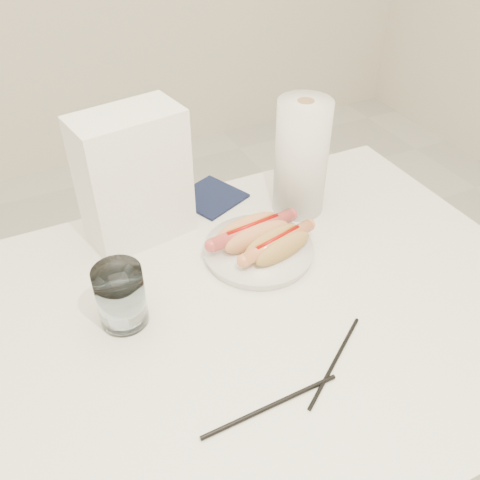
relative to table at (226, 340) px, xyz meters
name	(u,v)px	position (x,y,z in m)	size (l,w,h in m)	color
table	(226,340)	(0.00, 0.00, 0.00)	(1.20, 0.80, 0.75)	white
plate	(258,252)	(0.13, 0.12, 0.07)	(0.21, 0.21, 0.02)	white
hotdog_left	(253,233)	(0.13, 0.15, 0.10)	(0.19, 0.09, 0.05)	#E9975D
hotdog_right	(277,245)	(0.15, 0.09, 0.10)	(0.17, 0.10, 0.05)	tan
water_glass	(121,296)	(-0.16, 0.07, 0.12)	(0.08, 0.08, 0.11)	silver
chopstick_near	(271,406)	(-0.01, -0.19, 0.06)	(0.01, 0.01, 0.23)	black
chopstick_far	(335,361)	(0.12, -0.16, 0.06)	(0.01, 0.01, 0.20)	black
napkin_box	(134,178)	(-0.06, 0.29, 0.19)	(0.20, 0.11, 0.27)	white
navy_napkin	(211,197)	(0.12, 0.35, 0.06)	(0.13, 0.13, 0.01)	#101734
paper_towel_roll	(301,158)	(0.28, 0.23, 0.19)	(0.11, 0.11, 0.25)	white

